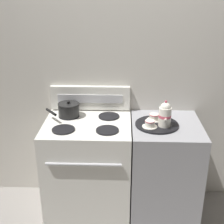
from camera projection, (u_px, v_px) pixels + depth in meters
ground_plane at (122, 210)px, 2.95m from camera, size 6.00×6.00×0.00m
wall_back at (123, 88)px, 2.84m from camera, size 6.00×0.05×2.20m
stove at (89, 169)px, 2.79m from camera, size 0.73×0.65×0.91m
control_panel at (91, 98)px, 2.83m from camera, size 0.72×0.05×0.22m
side_counter at (164, 170)px, 2.76m from camera, size 0.58×0.62×0.90m
saucepan at (69, 109)px, 2.72m from camera, size 0.28×0.27×0.14m
serving_tray at (157, 124)px, 2.57m from camera, size 0.36×0.36×0.01m
teapot at (165, 115)px, 2.49m from camera, size 0.10×0.16×0.22m
teacup_left at (154, 117)px, 2.63m from camera, size 0.12×0.12×0.06m
teacup_right at (150, 124)px, 2.50m from camera, size 0.12×0.12×0.06m
creamer_jug at (167, 115)px, 2.64m from camera, size 0.07×0.07×0.08m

